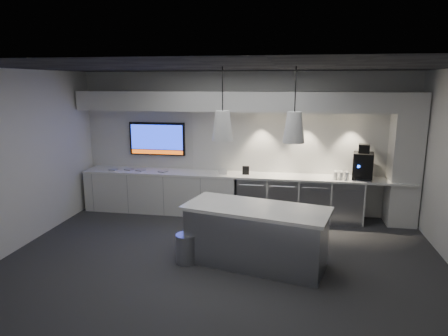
% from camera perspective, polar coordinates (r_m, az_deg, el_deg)
% --- Properties ---
extents(floor, '(7.00, 7.00, 0.00)m').
position_cam_1_polar(floor, '(6.59, -0.14, -12.81)').
color(floor, '#2D2D2F').
rests_on(floor, ground).
extents(ceiling, '(7.00, 7.00, 0.00)m').
position_cam_1_polar(ceiling, '(5.97, -0.16, 14.26)').
color(ceiling, black).
rests_on(ceiling, wall_back).
extents(wall_back, '(7.00, 0.00, 7.00)m').
position_cam_1_polar(wall_back, '(8.54, 2.76, 3.54)').
color(wall_back, silver).
rests_on(wall_back, floor).
extents(wall_front, '(7.00, 0.00, 7.00)m').
position_cam_1_polar(wall_front, '(3.76, -6.82, -7.90)').
color(wall_front, silver).
rests_on(wall_front, floor).
extents(wall_left, '(0.00, 7.00, 7.00)m').
position_cam_1_polar(wall_left, '(7.53, -27.38, 1.00)').
color(wall_left, silver).
rests_on(wall_left, floor).
extents(back_counter, '(6.80, 0.65, 0.04)m').
position_cam_1_polar(back_counter, '(8.34, 2.44, -1.01)').
color(back_counter, white).
rests_on(back_counter, left_base_cabinets).
extents(left_base_cabinets, '(3.30, 0.63, 0.86)m').
position_cam_1_polar(left_base_cabinets, '(8.84, -8.93, -3.40)').
color(left_base_cabinets, silver).
rests_on(left_base_cabinets, floor).
extents(fridge_unit_a, '(0.60, 0.61, 0.85)m').
position_cam_1_polar(fridge_unit_a, '(8.43, 4.10, -4.09)').
color(fridge_unit_a, '#9B9DA3').
rests_on(fridge_unit_a, floor).
extents(fridge_unit_b, '(0.60, 0.61, 0.85)m').
position_cam_1_polar(fridge_unit_b, '(8.39, 8.39, -4.26)').
color(fridge_unit_b, '#9B9DA3').
rests_on(fridge_unit_b, floor).
extents(fridge_unit_c, '(0.60, 0.61, 0.85)m').
position_cam_1_polar(fridge_unit_c, '(8.41, 12.70, -4.41)').
color(fridge_unit_c, '#9B9DA3').
rests_on(fridge_unit_c, floor).
extents(fridge_unit_d, '(0.60, 0.61, 0.85)m').
position_cam_1_polar(fridge_unit_d, '(8.47, 16.97, -4.53)').
color(fridge_unit_d, '#9B9DA3').
rests_on(fridge_unit_d, floor).
extents(backsplash, '(4.60, 0.03, 1.30)m').
position_cam_1_polar(backsplash, '(8.45, 10.86, 3.58)').
color(backsplash, silver).
rests_on(backsplash, wall_back).
extents(soffit, '(6.90, 0.60, 0.40)m').
position_cam_1_polar(soffit, '(8.15, 2.56, 9.49)').
color(soffit, silver).
rests_on(soffit, wall_back).
extents(column, '(0.55, 0.55, 2.60)m').
position_cam_1_polar(column, '(8.50, 24.43, 1.03)').
color(column, silver).
rests_on(column, floor).
extents(wall_tv, '(1.25, 0.07, 0.72)m').
position_cam_1_polar(wall_tv, '(8.91, -9.52, 4.14)').
color(wall_tv, black).
rests_on(wall_tv, wall_back).
extents(island, '(2.34, 1.41, 0.93)m').
position_cam_1_polar(island, '(6.26, 4.56, -9.58)').
color(island, '#9B9DA3').
rests_on(island, floor).
extents(bin, '(0.43, 0.43, 0.47)m').
position_cam_1_polar(bin, '(6.40, -5.39, -11.37)').
color(bin, '#9B9DA3').
rests_on(bin, floor).
extents(coffee_machine, '(0.44, 0.59, 0.69)m').
position_cam_1_polar(coffee_machine, '(8.35, 19.23, 0.46)').
color(coffee_machine, black).
rests_on(coffee_machine, back_counter).
extents(sign_black, '(0.14, 0.03, 0.18)m').
position_cam_1_polar(sign_black, '(8.28, 3.13, -0.34)').
color(sign_black, black).
rests_on(sign_black, back_counter).
extents(sign_white, '(0.18, 0.04, 0.14)m').
position_cam_1_polar(sign_white, '(8.29, -0.17, -0.44)').
color(sign_white, white).
rests_on(sign_white, back_counter).
extents(cup_cluster, '(0.29, 0.19, 0.16)m').
position_cam_1_polar(cup_cluster, '(8.21, 16.35, -1.01)').
color(cup_cluster, white).
rests_on(cup_cluster, back_counter).
extents(tray_a, '(0.19, 0.19, 0.02)m').
position_cam_1_polar(tray_a, '(9.03, -15.49, -0.21)').
color(tray_a, '#999999').
rests_on(tray_a, back_counter).
extents(tray_b, '(0.20, 0.20, 0.02)m').
position_cam_1_polar(tray_b, '(8.96, -13.38, -0.19)').
color(tray_b, '#999999').
rests_on(tray_b, back_counter).
extents(tray_c, '(0.19, 0.19, 0.02)m').
position_cam_1_polar(tray_c, '(8.83, -11.86, -0.30)').
color(tray_c, '#999999').
rests_on(tray_c, back_counter).
extents(tray_d, '(0.20, 0.20, 0.02)m').
position_cam_1_polar(tray_d, '(8.61, -8.73, -0.50)').
color(tray_d, '#999999').
rests_on(tray_d, back_counter).
extents(pendant_left, '(0.31, 0.31, 1.15)m').
position_cam_1_polar(pendant_left, '(5.91, -0.21, 6.06)').
color(pendant_left, silver).
rests_on(pendant_left, ceiling).
extents(pendant_right, '(0.31, 0.31, 1.15)m').
position_cam_1_polar(pendant_right, '(5.83, 9.98, 5.78)').
color(pendant_right, silver).
rests_on(pendant_right, ceiling).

